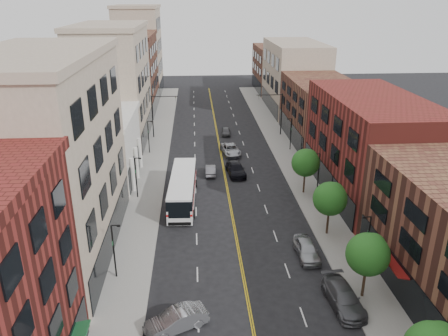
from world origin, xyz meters
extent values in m
cube|color=gray|center=(-10.00, 35.00, 0.07)|extent=(4.00, 110.00, 0.15)
cube|color=gray|center=(10.00, 35.00, 0.07)|extent=(4.00, 110.00, 0.15)
cube|color=gray|center=(-17.00, 13.00, 9.00)|extent=(10.00, 22.00, 18.00)
cube|color=silver|center=(-17.00, 31.00, 4.00)|extent=(10.00, 14.00, 8.00)
cube|color=gray|center=(-17.00, 48.00, 9.00)|extent=(10.00, 20.00, 18.00)
cube|color=#5A2E24|center=(-17.00, 68.00, 7.50)|extent=(10.00, 20.00, 15.00)
cube|color=gray|center=(-17.00, 86.00, 10.00)|extent=(10.00, 16.00, 20.00)
cube|color=maroon|center=(17.00, 24.00, 6.00)|extent=(10.00, 22.00, 12.00)
cube|color=#5A2E24|center=(17.00, 45.00, 5.00)|extent=(10.00, 20.00, 10.00)
cube|color=gray|center=(17.00, 66.00, 7.00)|extent=(10.00, 22.00, 14.00)
cube|color=#5A2E24|center=(17.00, 86.00, 5.50)|extent=(10.00, 18.00, 11.00)
cylinder|color=black|center=(9.30, 4.00, 1.40)|extent=(0.22, 0.22, 2.50)
sphere|color=#1B5A19|center=(9.30, 4.00, 4.04)|extent=(3.40, 3.40, 3.40)
sphere|color=#1B5A19|center=(9.80, 4.40, 4.55)|extent=(2.04, 2.04, 2.04)
cylinder|color=black|center=(9.30, 14.00, 1.40)|extent=(0.22, 0.22, 2.50)
sphere|color=#1B5A19|center=(9.30, 14.00, 4.04)|extent=(3.40, 3.40, 3.40)
sphere|color=#1B5A19|center=(9.80, 14.40, 4.55)|extent=(2.04, 2.04, 2.04)
cylinder|color=black|center=(9.30, 24.00, 1.40)|extent=(0.22, 0.22, 2.50)
sphere|color=#1B5A19|center=(9.30, 24.00, 4.04)|extent=(3.40, 3.40, 3.40)
sphere|color=#1B5A19|center=(9.80, 24.40, 4.55)|extent=(2.04, 2.04, 2.04)
cylinder|color=black|center=(-11.00, 8.00, 2.65)|extent=(0.14, 0.14, 5.00)
cylinder|color=black|center=(-10.65, 8.00, 5.15)|extent=(0.70, 0.10, 0.10)
cube|color=black|center=(-10.40, 8.00, 5.10)|extent=(0.28, 0.14, 0.14)
cube|color=#19592D|center=(-11.00, 8.00, 3.55)|extent=(0.04, 0.55, 0.35)
cylinder|color=black|center=(-11.00, 24.00, 2.65)|extent=(0.14, 0.14, 5.00)
cylinder|color=black|center=(-10.65, 24.00, 5.15)|extent=(0.70, 0.10, 0.10)
cube|color=black|center=(-10.40, 24.00, 5.10)|extent=(0.28, 0.14, 0.14)
cube|color=#19592D|center=(-11.00, 24.00, 3.55)|extent=(0.04, 0.55, 0.35)
cylinder|color=black|center=(-11.00, 40.00, 2.65)|extent=(0.14, 0.14, 5.00)
cylinder|color=black|center=(-10.65, 40.00, 5.15)|extent=(0.70, 0.10, 0.10)
cube|color=black|center=(-10.40, 40.00, 5.10)|extent=(0.28, 0.14, 0.14)
cube|color=#19592D|center=(-11.00, 40.00, 3.55)|extent=(0.04, 0.55, 0.35)
cylinder|color=black|center=(11.00, 8.00, 2.65)|extent=(0.14, 0.14, 5.00)
cylinder|color=black|center=(10.65, 8.00, 5.15)|extent=(0.70, 0.10, 0.10)
cube|color=black|center=(10.40, 8.00, 5.10)|extent=(0.28, 0.14, 0.14)
cube|color=#19592D|center=(11.00, 8.00, 3.55)|extent=(0.04, 0.55, 0.35)
cylinder|color=black|center=(11.00, 24.00, 2.65)|extent=(0.14, 0.14, 5.00)
cylinder|color=black|center=(10.65, 24.00, 5.15)|extent=(0.70, 0.10, 0.10)
cube|color=black|center=(10.40, 24.00, 5.10)|extent=(0.28, 0.14, 0.14)
cube|color=#19592D|center=(11.00, 24.00, 3.55)|extent=(0.04, 0.55, 0.35)
cylinder|color=black|center=(11.00, 40.00, 2.65)|extent=(0.14, 0.14, 5.00)
cylinder|color=black|center=(10.65, 40.00, 5.15)|extent=(0.70, 0.10, 0.10)
cube|color=black|center=(10.40, 40.00, 5.10)|extent=(0.28, 0.14, 0.14)
cube|color=#19592D|center=(11.00, 40.00, 3.55)|extent=(0.04, 0.55, 0.35)
cylinder|color=black|center=(-11.00, 48.00, 3.75)|extent=(0.18, 0.18, 7.20)
cylinder|color=black|center=(-8.80, 48.00, 7.15)|extent=(4.40, 0.12, 0.12)
imported|color=black|center=(-7.00, 48.00, 6.75)|extent=(0.15, 0.18, 0.90)
cylinder|color=black|center=(11.00, 48.00, 3.75)|extent=(0.18, 0.18, 7.20)
cylinder|color=black|center=(8.80, 48.00, 7.15)|extent=(4.40, 0.12, 0.12)
imported|color=black|center=(7.00, 48.00, 6.75)|extent=(0.15, 0.18, 0.90)
cube|color=white|center=(-5.50, 22.66, 1.72)|extent=(3.21, 12.59, 3.02)
cube|color=black|center=(-5.50, 22.66, 2.45)|extent=(3.25, 12.64, 1.09)
cube|color=red|center=(-5.50, 22.66, 1.41)|extent=(3.25, 12.64, 0.23)
cube|color=black|center=(-5.75, 16.39, 1.98)|extent=(2.29, 0.15, 1.67)
cylinder|color=black|center=(-7.04, 18.55, 0.50)|extent=(0.33, 1.01, 1.00)
cylinder|color=black|center=(-4.29, 18.44, 0.50)|extent=(0.33, 1.01, 1.00)
cylinder|color=black|center=(-6.71, 26.87, 0.50)|extent=(0.33, 1.01, 1.00)
cylinder|color=black|center=(-3.96, 26.76, 0.50)|extent=(0.33, 1.01, 1.00)
imported|color=#95979C|center=(-5.60, 1.39, 0.78)|extent=(4.96, 3.48, 1.55)
imported|color=#4C4D51|center=(7.40, 3.06, 0.78)|extent=(2.60, 5.56, 1.57)
imported|color=#A1A4A9|center=(6.23, 10.15, 0.79)|extent=(1.93, 4.66, 1.58)
imported|color=#57565C|center=(-1.92, 30.85, 0.63)|extent=(1.45, 3.88, 1.27)
imported|color=black|center=(1.50, 30.66, 0.79)|extent=(2.73, 5.63, 1.58)
imported|color=#A7A9AE|center=(1.50, 38.80, 0.76)|extent=(3.18, 5.72, 1.51)
imported|color=#4B4C51|center=(1.50, 48.73, 0.64)|extent=(1.74, 3.83, 1.27)
camera|label=1|loc=(-3.88, -24.23, 22.83)|focal=35.00mm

